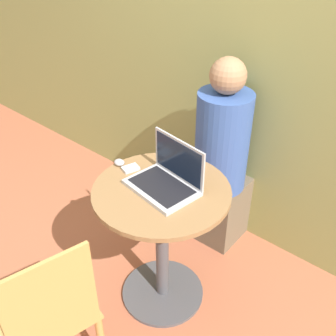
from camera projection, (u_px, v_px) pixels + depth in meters
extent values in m
plane|color=#B26042|center=(163.00, 292.00, 2.36)|extent=(12.00, 12.00, 0.00)
cube|color=#939956|center=(259.00, 44.00, 2.15)|extent=(7.00, 0.05, 2.60)
cylinder|color=#4C4C51|center=(163.00, 291.00, 2.35)|extent=(0.48, 0.48, 0.02)
cylinder|color=#4C4C51|center=(162.00, 246.00, 2.14)|extent=(0.07, 0.07, 0.73)
cylinder|color=olive|center=(162.00, 191.00, 1.93)|extent=(0.69, 0.69, 0.02)
cube|color=#B7B7BC|center=(161.00, 188.00, 1.92)|extent=(0.37, 0.28, 0.02)
cube|color=black|center=(161.00, 186.00, 1.91)|extent=(0.33, 0.23, 0.00)
cube|color=#B7B7BC|center=(179.00, 159.00, 1.92)|extent=(0.34, 0.06, 0.22)
cube|color=#141E33|center=(178.00, 159.00, 1.91)|extent=(0.31, 0.05, 0.19)
cube|color=silver|center=(131.00, 168.00, 2.06)|extent=(0.08, 0.10, 0.02)
ellipsoid|color=#B2B2B7|center=(119.00, 162.00, 2.10)|extent=(0.06, 0.05, 0.03)
cylinder|color=tan|center=(70.00, 295.00, 2.09)|extent=(0.04, 0.04, 0.42)
cylinder|color=tan|center=(2.00, 330.00, 1.92)|extent=(0.04, 0.04, 0.42)
cube|color=tan|center=(43.00, 309.00, 1.76)|extent=(0.48, 0.48, 0.02)
cube|color=tan|center=(51.00, 304.00, 1.50)|extent=(0.10, 0.36, 0.45)
cube|color=brown|center=(225.00, 203.00, 2.71)|extent=(0.32, 0.46, 0.46)
cylinder|color=#38569E|center=(222.00, 142.00, 2.34)|extent=(0.32, 0.32, 0.62)
sphere|color=#A87A56|center=(228.00, 76.00, 2.11)|extent=(0.20, 0.20, 0.20)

